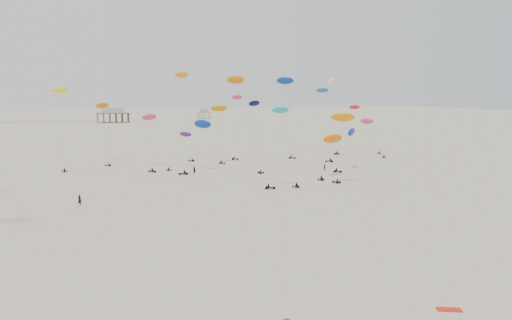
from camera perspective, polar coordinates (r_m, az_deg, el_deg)
name	(u,v)px	position (r m, az deg, el deg)	size (l,w,h in m)	color
ground_plane	(163,142)	(202.07, -10.59, 2.00)	(900.00, 900.00, 0.00)	beige
pavilion_main	(113,116)	(349.75, -16.03, 4.84)	(21.00, 13.00, 9.80)	brown
pavilion_small	(204,114)	(389.80, -5.94, 5.24)	(9.00, 7.00, 8.00)	brown
pier_fence	(29,123)	(350.73, -24.54, 3.89)	(80.20, 0.20, 1.50)	black
rig_0	(61,115)	(131.82, -21.35, 4.85)	(3.84, 3.26, 20.97)	black
rig_1	(181,145)	(130.85, -8.61, 1.76)	(8.02, 8.26, 10.71)	black
rig_2	(103,115)	(149.25, -17.05, 4.93)	(4.58, 16.05, 19.86)	black
rig_3	(362,122)	(165.41, 12.06, 4.31)	(8.72, 8.51, 16.33)	black
rig_4	(219,117)	(140.25, -4.20, 4.91)	(4.84, 6.36, 16.36)	black
rig_5	(371,129)	(161.77, 12.98, 3.46)	(3.97, 14.87, 14.51)	black
rig_6	(150,129)	(134.55, -12.01, 3.44)	(4.94, 16.51, 17.72)	black
rig_8	(239,92)	(129.80, -2.00, 7.82)	(5.45, 16.70, 25.38)	black
rig_10	(199,133)	(125.91, -6.55, 3.07)	(10.01, 10.34, 14.00)	black
rig_11	(236,126)	(147.69, -2.32, 3.91)	(5.00, 6.39, 18.99)	black
rig_12	(326,109)	(162.75, 8.06, 5.80)	(5.85, 8.26, 21.39)	black
rig_13	(330,94)	(152.21, 8.51, 7.49)	(9.54, 15.52, 25.22)	black
rig_14	(286,93)	(154.21, 3.47, 7.65)	(5.53, 11.42, 24.59)	black
rig_16	(331,144)	(117.87, 8.60, 1.84)	(9.69, 8.31, 11.16)	black
rig_17	(184,91)	(149.04, -8.28, 7.81)	(4.62, 10.70, 25.92)	black
rig_18	(342,126)	(109.77, 9.80, 3.86)	(5.73, 4.52, 15.53)	black
rig_19	(261,140)	(105.65, 0.59, 2.25)	(3.64, 13.28, 19.11)	black
rig_20	(349,138)	(130.40, 10.60, 2.47)	(10.73, 9.53, 12.05)	black
rig_21	(286,136)	(104.03, 3.44, 2.76)	(5.18, 6.26, 16.83)	black
spectator_0	(80,205)	(92.27, -19.49, -4.90)	(0.80, 0.55, 2.20)	black
spectator_1	(325,171)	(127.02, 7.87, -1.20)	(0.96, 0.56, 1.96)	black
spectator_3	(194,174)	(121.41, -7.06, -1.60)	(0.81, 0.56, 2.23)	black
grounded_kite_a	(449,310)	(49.84, 21.19, -15.69)	(2.20, 0.90, 0.08)	red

